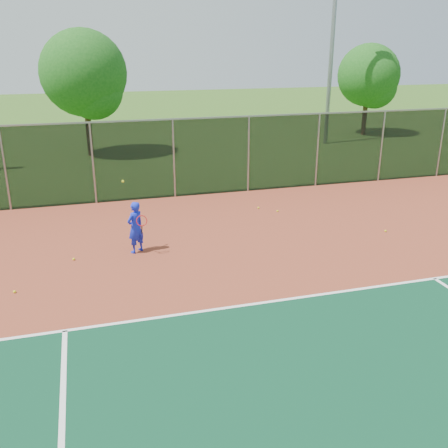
% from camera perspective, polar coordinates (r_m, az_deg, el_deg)
% --- Properties ---
extents(ground, '(120.00, 120.00, 0.00)m').
position_cam_1_polar(ground, '(10.66, 24.23, -13.97)').
color(ground, '#2D5518').
rests_on(ground, ground).
extents(court_apron, '(30.00, 20.00, 0.02)m').
position_cam_1_polar(court_apron, '(11.99, 18.22, -9.18)').
color(court_apron, brown).
rests_on(court_apron, ground).
extents(fence_back, '(30.00, 0.06, 3.03)m').
position_cam_1_polar(fence_back, '(19.99, 2.81, 8.07)').
color(fence_back, black).
rests_on(fence_back, court_apron).
extents(tennis_player, '(0.65, 0.72, 2.12)m').
position_cam_1_polar(tennis_player, '(14.28, -10.09, -0.36)').
color(tennis_player, '#1627D2').
rests_on(tennis_player, court_apron).
extents(practice_ball_0, '(0.07, 0.07, 0.07)m').
position_cam_1_polar(practice_ball_0, '(18.12, 3.96, 1.86)').
color(practice_ball_0, yellow).
rests_on(practice_ball_0, court_apron).
extents(practice_ball_1, '(0.07, 0.07, 0.07)m').
position_cam_1_polar(practice_ball_1, '(14.38, -16.80, -3.86)').
color(practice_ball_1, yellow).
rests_on(practice_ball_1, court_apron).
extents(practice_ball_2, '(0.07, 0.07, 0.07)m').
position_cam_1_polar(practice_ball_2, '(16.63, 17.98, -0.75)').
color(practice_ball_2, yellow).
rests_on(practice_ball_2, court_apron).
extents(practice_ball_3, '(0.07, 0.07, 0.07)m').
position_cam_1_polar(practice_ball_3, '(13.04, -22.82, -7.14)').
color(practice_ball_3, yellow).
rests_on(practice_ball_3, court_apron).
extents(practice_ball_5, '(0.07, 0.07, 0.07)m').
position_cam_1_polar(practice_ball_5, '(17.83, 6.13, 1.50)').
color(practice_ball_5, yellow).
rests_on(practice_ball_5, court_apron).
extents(floodlight_n, '(0.90, 0.40, 12.35)m').
position_cam_1_polar(floodlight_n, '(30.68, 12.43, 21.86)').
color(floodlight_n, gray).
rests_on(floodlight_n, ground).
extents(tree_back_left, '(4.40, 4.40, 6.47)m').
position_cam_1_polar(tree_back_left, '(27.49, -15.50, 15.86)').
color(tree_back_left, '#3B2615').
rests_on(tree_back_left, ground).
extents(tree_back_mid, '(3.92, 3.92, 5.76)m').
position_cam_1_polar(tree_back_mid, '(34.47, 16.36, 15.70)').
color(tree_back_mid, '#3B2615').
rests_on(tree_back_mid, ground).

